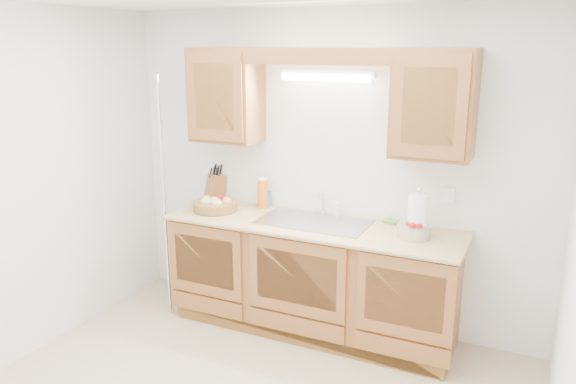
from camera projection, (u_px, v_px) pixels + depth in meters
The scene contains 17 objects.
room at pixel (232, 222), 3.16m from camera, with size 3.52×3.50×2.50m.
base_cabinets at pixel (313, 278), 4.42m from camera, with size 2.20×0.60×0.86m, color brown.
countertop at pixel (313, 225), 4.29m from camera, with size 2.30×0.63×0.04m, color tan.
upper_cabinet_left at pixel (226, 95), 4.53m from camera, with size 0.55×0.33×0.75m, color brown.
upper_cabinet_right at pixel (434, 104), 3.84m from camera, with size 0.55×0.33×0.75m, color brown.
valance at pixel (315, 56), 3.98m from camera, with size 2.20×0.05×0.12m, color brown.
fluorescent_fixture at pixel (326, 75), 4.21m from camera, with size 0.76×0.08×0.08m.
sink at pixel (314, 231), 4.33m from camera, with size 0.84×0.46×0.36m.
wire_shelf_pole at pixel (164, 200), 4.54m from camera, with size 0.03×0.03×2.00m, color silver.
outlet_plate at pixel (449, 196), 4.10m from camera, with size 0.08×0.01×0.12m, color white.
fruit_basket at pixel (215, 204), 4.60m from camera, with size 0.47×0.47×0.11m.
knife_block at pixel (215, 187), 4.90m from camera, with size 0.17×0.21×0.32m.
orange_canister at pixel (262, 193), 4.66m from camera, with size 0.11×0.11×0.25m.
soap_bottle at pixel (265, 196), 4.71m from camera, with size 0.08×0.08×0.18m, color blue.
sponge at pixel (391, 222), 4.29m from camera, with size 0.13×0.10×0.02m.
paper_towel at pixel (418, 216), 3.95m from camera, with size 0.17×0.17×0.36m.
apple_bowl at pixel (414, 230), 3.95m from camera, with size 0.25×0.25×0.12m.
Camera 1 is at (1.57, -2.59, 2.22)m, focal length 35.00 mm.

